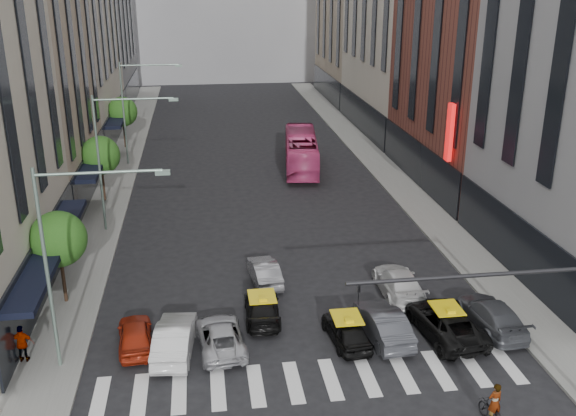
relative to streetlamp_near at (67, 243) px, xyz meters
name	(u,v)px	position (x,y,z in m)	size (l,w,h in m)	color
ground	(324,402)	(10.04, -4.00, -5.90)	(160.00, 160.00, 0.00)	black
sidewalk_left	(115,185)	(-1.46, 26.00, -5.83)	(3.00, 96.00, 0.15)	slate
sidewalk_right	(388,173)	(21.54, 26.00, -5.83)	(3.00, 96.00, 0.15)	slate
building_left_b	(17,37)	(-6.96, 24.00, 6.10)	(8.00, 16.00, 24.00)	tan
building_right_b	(479,19)	(27.04, 23.00, 7.10)	(8.00, 18.00, 26.00)	brown
tree_near	(58,239)	(-1.76, 6.00, -2.25)	(2.88, 2.88, 4.95)	black
tree_mid	(100,155)	(-1.76, 22.00, -2.25)	(2.88, 2.88, 4.95)	black
tree_far	(122,112)	(-1.76, 38.00, -2.25)	(2.88, 2.88, 4.95)	black
streetlamp_near	(67,243)	(0.00, 0.00, 0.00)	(5.38, 0.25, 9.00)	gray
streetlamp_mid	(113,145)	(0.00, 16.00, 0.00)	(5.38, 0.25, 9.00)	gray
streetlamp_far	(134,100)	(0.00, 32.00, 0.00)	(5.38, 0.25, 9.00)	gray
traffic_signal	(529,303)	(17.74, -5.00, -1.43)	(10.10, 0.20, 6.00)	black
liberty_sign	(450,132)	(22.64, 16.00, 0.10)	(0.30, 0.70, 4.00)	red
car_red	(135,335)	(2.20, 1.23, -5.25)	(1.54, 3.83, 1.30)	maroon
car_white_front	(175,338)	(4.03, 0.51, -5.14)	(1.61, 4.61, 1.52)	silver
car_silver	(221,336)	(6.10, 0.62, -5.29)	(2.04, 4.42, 1.23)	#A7A8AD
taxi_left	(262,308)	(8.27, 2.98, -5.29)	(1.73, 4.24, 1.23)	black
taxi_center	(346,330)	(11.94, 0.28, -5.25)	(1.54, 3.82, 1.30)	black
car_grey_mid	(383,323)	(13.75, 0.47, -5.15)	(1.59, 4.55, 1.50)	#393B40
taxi_right	(445,322)	(16.74, 0.23, -5.18)	(2.39, 5.18, 1.44)	black
car_grey_curb	(491,315)	(19.19, 0.57, -5.19)	(2.01, 4.93, 1.43)	#45474D
car_row2_left	(264,271)	(8.79, 7.03, -5.24)	(1.40, 4.01, 1.32)	gray
car_row2_right	(399,282)	(15.78, 4.54, -5.18)	(2.02, 4.97, 1.44)	silver
bus	(301,151)	(14.36, 28.81, -4.33)	(2.64, 11.30, 3.15)	#C53A72
motorcycle	(493,414)	(16.18, -6.26, -5.42)	(0.65, 1.85, 0.97)	black
rider	(497,386)	(16.18, -6.26, -4.13)	(0.59, 0.39, 1.61)	gray
pedestrian_far	(22,344)	(-2.56, 0.51, -4.88)	(1.03, 0.43, 1.76)	gray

